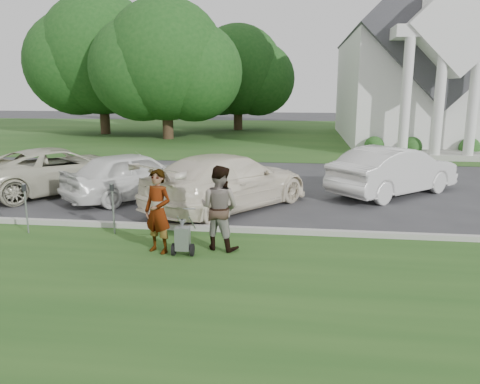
% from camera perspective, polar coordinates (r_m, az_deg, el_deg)
% --- Properties ---
extents(ground, '(120.00, 120.00, 0.00)m').
position_cam_1_polar(ground, '(11.44, -0.31, -5.79)').
color(ground, '#333335').
rests_on(ground, ground).
extents(grass_strip, '(80.00, 7.00, 0.01)m').
position_cam_1_polar(grass_strip, '(8.68, -3.02, -11.96)').
color(grass_strip, '#214819').
rests_on(grass_strip, ground).
extents(church_lawn, '(80.00, 30.00, 0.01)m').
position_cam_1_polar(church_lawn, '(37.96, 5.19, 7.11)').
color(church_lawn, '#214819').
rests_on(church_lawn, ground).
extents(curb, '(80.00, 0.18, 0.15)m').
position_cam_1_polar(curb, '(11.94, 0.05, -4.62)').
color(curb, '#9E9E93').
rests_on(curb, ground).
extents(church, '(9.19, 19.00, 24.10)m').
position_cam_1_polar(church, '(34.78, 20.70, 15.67)').
color(church, white).
rests_on(church, ground).
extents(tree_left, '(10.63, 8.40, 9.71)m').
position_cam_1_polar(tree_left, '(34.12, -9.04, 14.98)').
color(tree_left, '#332316').
rests_on(tree_left, ground).
extents(tree_far, '(11.64, 9.20, 10.73)m').
position_cam_1_polar(tree_far, '(39.00, -16.58, 15.17)').
color(tree_far, '#332316').
rests_on(tree_far, ground).
extents(tree_back, '(9.61, 7.60, 8.89)m').
position_cam_1_polar(tree_back, '(41.13, -0.26, 14.17)').
color(tree_back, '#332316').
rests_on(tree_back, ground).
extents(striping_cart, '(0.49, 0.95, 0.88)m').
position_cam_1_polar(striping_cart, '(10.33, -6.99, -5.73)').
color(striping_cart, black).
rests_on(striping_cart, ground).
extents(person_left, '(0.80, 0.68, 1.87)m').
position_cam_1_polar(person_left, '(10.45, -9.97, -2.42)').
color(person_left, '#999999').
rests_on(person_left, ground).
extents(person_right, '(1.11, 0.98, 1.92)m').
position_cam_1_polar(person_right, '(10.52, -2.54, -1.99)').
color(person_right, '#999999').
rests_on(person_right, ground).
extents(parking_meter_near, '(0.09, 0.08, 1.31)m').
position_cam_1_polar(parking_meter_near, '(12.03, -15.24, -1.24)').
color(parking_meter_near, gray).
rests_on(parking_meter_near, ground).
extents(parking_meter_far, '(0.09, 0.08, 1.28)m').
position_cam_1_polar(parking_meter_far, '(12.83, -24.68, -1.17)').
color(parking_meter_far, gray).
rests_on(parking_meter_far, ground).
extents(car_a, '(5.56, 6.00, 1.56)m').
position_cam_1_polar(car_a, '(17.70, -21.14, 2.56)').
color(car_a, beige).
rests_on(car_a, ground).
extents(car_b, '(4.46, 4.74, 1.58)m').
position_cam_1_polar(car_b, '(15.83, -12.75, 2.04)').
color(car_b, white).
rests_on(car_b, ground).
extents(car_c, '(5.25, 6.07, 1.67)m').
position_cam_1_polar(car_c, '(14.15, -1.43, 1.31)').
color(car_c, '#F1E6CC').
rests_on(car_c, ground).
extents(car_d, '(4.89, 4.69, 1.66)m').
position_cam_1_polar(car_d, '(16.86, 18.27, 2.47)').
color(car_d, silver).
rests_on(car_d, ground).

